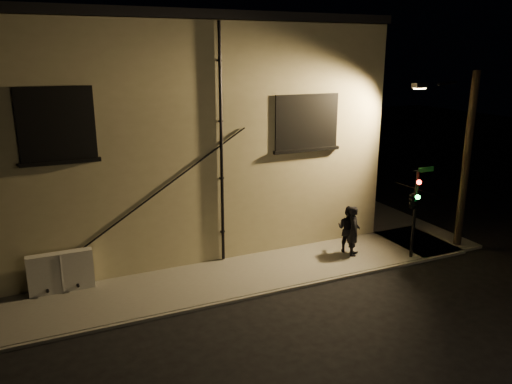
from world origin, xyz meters
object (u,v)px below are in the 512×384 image
utility_cabinet (61,272)px  pedestrian_b (348,229)px  pedestrian_a (354,231)px  streetlamp_pole (463,156)px  traffic_signal (414,199)px

utility_cabinet → pedestrian_b: bearing=-5.7°
pedestrian_a → streetlamp_pole: 5.09m
utility_cabinet → traffic_signal: 12.20m
utility_cabinet → pedestrian_b: pedestrian_b is taller
utility_cabinet → pedestrian_b: 10.20m
utility_cabinet → streetlamp_pole: streetlamp_pole is taller
pedestrian_b → traffic_signal: traffic_signal is taller
pedestrian_b → streetlamp_pole: bearing=-130.4°
pedestrian_b → traffic_signal: 2.64m
streetlamp_pole → traffic_signal: bearing=-170.5°
pedestrian_a → pedestrian_b: size_ratio=1.04×
traffic_signal → streetlamp_pole: bearing=9.5°
utility_cabinet → streetlamp_pole: size_ratio=0.29×
pedestrian_a → streetlamp_pole: size_ratio=0.28×
traffic_signal → utility_cabinet: bearing=168.0°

